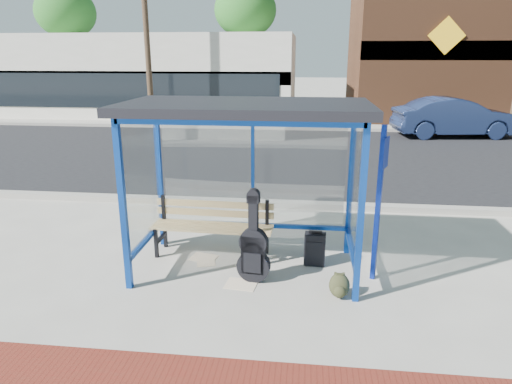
# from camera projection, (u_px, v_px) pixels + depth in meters

# --- Properties ---
(ground) EXTENTS (120.00, 120.00, 0.00)m
(ground) POSITION_uv_depth(u_px,v_px,m) (247.00, 268.00, 6.73)
(ground) COLOR #B2ADA0
(ground) RESTS_ON ground
(curb_near) EXTENTS (60.00, 0.25, 0.12)m
(curb_near) POSITION_uv_depth(u_px,v_px,m) (265.00, 204.00, 9.47)
(curb_near) COLOR gray
(curb_near) RESTS_ON ground
(street_asphalt) EXTENTS (60.00, 10.00, 0.00)m
(street_asphalt) POSITION_uv_depth(u_px,v_px,m) (281.00, 155.00, 14.34)
(street_asphalt) COLOR black
(street_asphalt) RESTS_ON ground
(curb_far) EXTENTS (60.00, 0.25, 0.12)m
(curb_far) POSITION_uv_depth(u_px,v_px,m) (288.00, 128.00, 19.17)
(curb_far) COLOR gray
(curb_far) RESTS_ON ground
(far_sidewalk) EXTENTS (60.00, 4.00, 0.01)m
(far_sidewalk) POSITION_uv_depth(u_px,v_px,m) (290.00, 123.00, 21.00)
(far_sidewalk) COLOR #B2ADA0
(far_sidewalk) RESTS_ON ground
(bus_shelter) EXTENTS (3.30, 1.80, 2.42)m
(bus_shelter) POSITION_uv_depth(u_px,v_px,m) (247.00, 128.00, 6.20)
(bus_shelter) COLOR #0E399A
(bus_shelter) RESTS_ON ground
(storefront_white) EXTENTS (18.00, 6.04, 4.00)m
(storefront_white) POSITION_uv_depth(u_px,v_px,m) (124.00, 75.00, 24.24)
(storefront_white) COLOR silver
(storefront_white) RESTS_ON ground
(storefront_brown) EXTENTS (10.00, 7.08, 6.40)m
(storefront_brown) POSITION_uv_depth(u_px,v_px,m) (456.00, 51.00, 22.53)
(storefront_brown) COLOR #59331E
(storefront_brown) RESTS_ON ground
(tree_left) EXTENTS (3.60, 3.60, 7.03)m
(tree_left) POSITION_uv_depth(u_px,v_px,m) (66.00, 13.00, 27.61)
(tree_left) COLOR #4C3826
(tree_left) RESTS_ON ground
(tree_mid) EXTENTS (3.60, 3.60, 7.03)m
(tree_mid) POSITION_uv_depth(u_px,v_px,m) (245.00, 11.00, 26.41)
(tree_mid) COLOR #4C3826
(tree_mid) RESTS_ON ground
(utility_pole_west) EXTENTS (1.60, 0.24, 8.00)m
(utility_pole_west) POSITION_uv_depth(u_px,v_px,m) (146.00, 28.00, 18.94)
(utility_pole_west) COLOR #4C3826
(utility_pole_west) RESTS_ON ground
(bench) EXTENTS (1.90, 0.53, 0.89)m
(bench) POSITION_uv_depth(u_px,v_px,m) (213.00, 224.00, 7.09)
(bench) COLOR black
(bench) RESTS_ON ground
(guitar_bag) EXTENTS (0.47, 0.18, 1.26)m
(guitar_bag) POSITION_uv_depth(u_px,v_px,m) (254.00, 250.00, 6.22)
(guitar_bag) COLOR black
(guitar_bag) RESTS_ON ground
(suitcase) EXTENTS (0.32, 0.22, 0.54)m
(suitcase) POSITION_uv_depth(u_px,v_px,m) (315.00, 249.00, 6.78)
(suitcase) COLOR black
(suitcase) RESTS_ON ground
(backpack) EXTENTS (0.27, 0.25, 0.32)m
(backpack) POSITION_uv_depth(u_px,v_px,m) (339.00, 286.00, 5.89)
(backpack) COLOR #2B2C18
(backpack) RESTS_ON ground
(sign_post) EXTENTS (0.14, 0.26, 2.17)m
(sign_post) POSITION_uv_depth(u_px,v_px,m) (379.00, 196.00, 6.08)
(sign_post) COLOR navy
(sign_post) RESTS_ON ground
(newspaper_a) EXTENTS (0.36, 0.41, 0.01)m
(newspaper_a) POSITION_uv_depth(u_px,v_px,m) (206.00, 262.00, 6.94)
(newspaper_a) COLOR white
(newspaper_a) RESTS_ON ground
(newspaper_b) EXTENTS (0.46, 0.38, 0.01)m
(newspaper_b) POSITION_uv_depth(u_px,v_px,m) (241.00, 284.00, 6.25)
(newspaper_b) COLOR white
(newspaper_b) RESTS_ON ground
(newspaper_c) EXTENTS (0.46, 0.40, 0.01)m
(newspaper_c) POSITION_uv_depth(u_px,v_px,m) (204.00, 258.00, 7.08)
(newspaper_c) COLOR white
(newspaper_c) RESTS_ON ground
(parked_car) EXTENTS (4.68, 2.11, 1.49)m
(parked_car) POSITION_uv_depth(u_px,v_px,m) (455.00, 117.00, 17.33)
(parked_car) COLOR #1C294E
(parked_car) RESTS_ON ground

